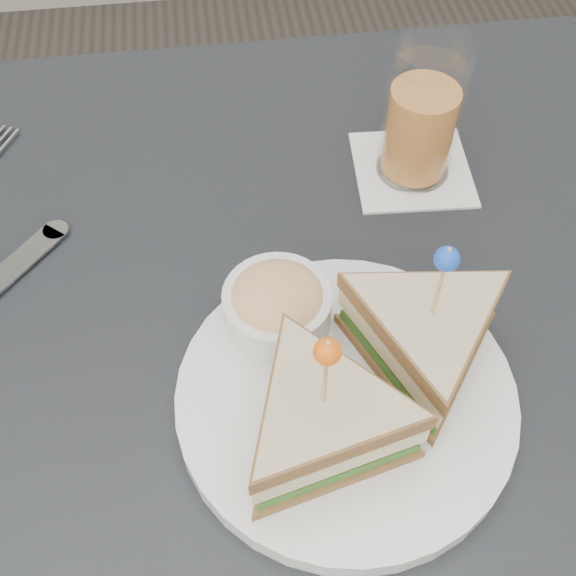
{
  "coord_description": "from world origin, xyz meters",
  "views": [
    {
      "loc": [
        -0.03,
        -0.31,
        1.24
      ],
      "look_at": [
        0.01,
        0.01,
        0.8
      ],
      "focal_mm": 45.0,
      "sensor_mm": 36.0,
      "label": 1
    }
  ],
  "objects": [
    {
      "name": "plate_meal",
      "position": [
        0.05,
        -0.07,
        0.79
      ],
      "size": [
        0.31,
        0.31,
        0.15
      ],
      "rotation": [
        0.0,
        0.0,
        -0.29
      ],
      "color": "white",
      "rests_on": "table"
    },
    {
      "name": "table",
      "position": [
        0.0,
        0.0,
        0.67
      ],
      "size": [
        0.8,
        0.8,
        0.75
      ],
      "color": "black",
      "rests_on": "ground"
    },
    {
      "name": "drink_set",
      "position": [
        0.15,
        0.17,
        0.81
      ],
      "size": [
        0.12,
        0.12,
        0.14
      ],
      "rotation": [
        0.0,
        0.0,
        -0.06
      ],
      "color": "white",
      "rests_on": "table"
    }
  ]
}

